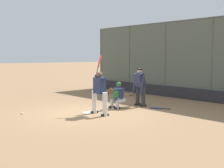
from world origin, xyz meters
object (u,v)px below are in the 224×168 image
catcher_behind_plate (117,95)px  fielding_glove_on_dirt (118,98)px  batter_at_plate (99,91)px  spare_bat_by_padding (128,95)px  baseball_loose (22,113)px  umpire_home (140,86)px  spare_bat_near_backstop (108,94)px  spare_bat_third_base_side (157,108)px

catcher_behind_plate → fielding_glove_on_dirt: (2.02, -1.78, -0.51)m
batter_at_plate → spare_bat_by_padding: (3.37, -4.54, -0.83)m
spare_bat_by_padding → baseball_loose: bearing=104.7°
spare_bat_by_padding → batter_at_plate: bearing=128.7°
umpire_home → spare_bat_near_backstop: (4.01, -1.50, -0.84)m
spare_bat_near_backstop → baseball_loose: bearing=-24.6°
spare_bat_by_padding → spare_bat_third_base_side: 4.41m
batter_at_plate → umpire_home: (0.45, -2.54, 0.01)m
batter_at_plate → fielding_glove_on_dirt: 4.25m
batter_at_plate → catcher_behind_plate: (0.64, -1.43, -0.30)m
umpire_home → fielding_glove_on_dirt: (2.21, -0.67, -0.82)m
catcher_behind_plate → baseball_loose: bearing=73.8°
baseball_loose → spare_bat_third_base_side: bearing=-117.3°
catcher_behind_plate → fielding_glove_on_dirt: bearing=-38.7°
spare_bat_near_backstop → baseball_loose: size_ratio=9.42×
umpire_home → baseball_loose: (1.42, 4.72, -0.83)m
spare_bat_third_base_side → fielding_glove_on_dirt: fielding_glove_on_dirt is taller
spare_bat_third_base_side → fielding_glove_on_dirt: 3.29m
catcher_behind_plate → spare_bat_by_padding: (2.72, -3.11, -0.53)m
spare_bat_near_backstop → spare_bat_third_base_side: bearing=26.3°
batter_at_plate → umpire_home: 2.58m
umpire_home → baseball_loose: bearing=78.3°
umpire_home → spare_bat_third_base_side: umpire_home is taller
spare_bat_by_padding → spare_bat_third_base_side: size_ratio=1.07×
batter_at_plate → spare_bat_by_padding: bearing=-49.4°
fielding_glove_on_dirt → baseball_loose: bearing=98.3°
spare_bat_near_backstop → spare_bat_third_base_side: same height
catcher_behind_plate → spare_bat_by_padding: 4.17m
fielding_glove_on_dirt → spare_bat_near_backstop: bearing=-24.9°
umpire_home → catcher_behind_plate: bearing=85.4°
batter_at_plate → catcher_behind_plate: size_ratio=2.00×
umpire_home → spare_bat_by_padding: bearing=-29.5°
spare_bat_by_padding → fielding_glove_on_dirt: fielding_glove_on_dirt is taller
catcher_behind_plate → spare_bat_third_base_side: size_ratio=1.37×
batter_at_plate → spare_bat_by_padding: batter_at_plate is taller
umpire_home → fielding_glove_on_dirt: 2.45m
umpire_home → fielding_glove_on_dirt: size_ratio=5.61×
spare_bat_by_padding → umpire_home: bearing=147.7°
baseball_loose → spare_bat_by_padding: bearing=-77.5°
batter_at_plate → fielding_glove_on_dirt: (2.66, -3.21, -0.81)m
spare_bat_by_padding → spare_bat_third_base_side: same height
spare_bat_near_backstop → fielding_glove_on_dirt: 1.98m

